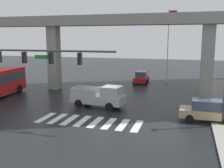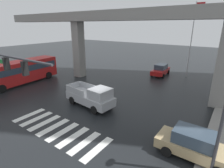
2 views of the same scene
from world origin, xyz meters
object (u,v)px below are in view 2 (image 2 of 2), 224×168
city_bus (18,71)px  flagpole (193,35)px  sedan_red (161,70)px  sedan_tan (194,145)px  pickup_truck (92,97)px

city_bus → flagpole: (17.25, 16.68, 4.33)m
sedan_red → sedan_tan: same height
sedan_tan → flagpole: (-4.57, 17.97, 5.20)m
flagpole → pickup_truck: bearing=-106.7°
pickup_truck → sedan_red: pickup_truck is taller
city_bus → sedan_red: bearing=47.8°
sedan_tan → city_bus: bearing=176.6°
pickup_truck → city_bus: bearing=-178.0°
pickup_truck → city_bus: city_bus is taller
sedan_tan → flagpole: flagpole is taller
sedan_red → flagpole: size_ratio=0.42×
sedan_red → flagpole: bearing=24.2°
pickup_truck → sedan_red: (1.26, 14.62, -0.14)m
city_bus → sedan_tan: 21.88m
city_bus → sedan_red: (13.64, 15.06, -0.87)m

